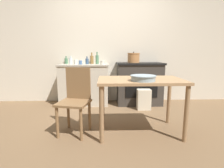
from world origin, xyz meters
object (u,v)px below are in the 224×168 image
(bottle_center, at_px, (87,61))
(cup_center_right, at_px, (103,63))
(chair, at_px, (76,98))
(bottle_left, at_px, (71,61))
(work_table, at_px, (140,87))
(cup_right, at_px, (80,62))
(bottle_center_left, at_px, (97,59))
(flour_sack, at_px, (144,99))
(bottle_far_left, at_px, (92,59))
(stock_pot, at_px, (134,58))
(stove, at_px, (139,83))
(cup_mid_right, at_px, (76,62))
(bottle_mid_left, at_px, (66,61))
(mixing_bowl_large, at_px, (143,78))

(bottle_center, xyz_separation_m, cup_center_right, (0.34, -0.23, -0.02))
(chair, height_order, bottle_left, bottle_left)
(work_table, xyz_separation_m, cup_right, (-1.01, 1.40, 0.26))
(chair, height_order, cup_right, cup_right)
(bottle_center, bearing_deg, bottle_center_left, 7.91)
(work_table, xyz_separation_m, flour_sack, (0.28, 1.00, -0.45))
(bottle_center_left, bearing_deg, flour_sack, -29.36)
(flour_sack, height_order, bottle_left, bottle_left)
(bottle_far_left, xyz_separation_m, cup_right, (-0.22, -0.20, -0.06))
(stock_pot, xyz_separation_m, bottle_center, (-1.00, 0.11, -0.07))
(cup_center_right, bearing_deg, bottle_far_left, 126.57)
(stock_pot, relative_size, bottle_left, 1.49)
(chair, bearing_deg, bottle_left, 116.54)
(stove, height_order, cup_center_right, cup_center_right)
(bottle_far_left, xyz_separation_m, cup_mid_right, (-0.33, -0.19, -0.05))
(stock_pot, bearing_deg, chair, -126.58)
(bottle_left, bearing_deg, chair, -76.99)
(stock_pot, bearing_deg, stove, 12.11)
(chair, height_order, stock_pot, stock_pot)
(flour_sack, relative_size, bottle_mid_left, 2.38)
(stove, distance_m, cup_right, 1.34)
(bottle_far_left, bearing_deg, cup_right, -138.42)
(bottle_left, xyz_separation_m, cup_mid_right, (0.12, -0.08, -0.02))
(flour_sack, bearing_deg, mixing_bowl_large, -103.30)
(mixing_bowl_large, height_order, bottle_left, bottle_left)
(bottle_center, bearing_deg, mixing_bowl_large, -62.19)
(mixing_bowl_large, distance_m, cup_mid_right, 1.93)
(cup_center_right, relative_size, cup_mid_right, 0.88)
(bottle_left, height_order, bottle_center, bottle_left)
(stock_pot, bearing_deg, bottle_left, 176.19)
(flour_sack, relative_size, mixing_bowl_large, 1.24)
(bottle_far_left, bearing_deg, flour_sack, -29.26)
(work_table, relative_size, cup_right, 13.74)
(bottle_mid_left, bearing_deg, work_table, -50.24)
(work_table, xyz_separation_m, stock_pot, (0.12, 1.40, 0.36))
(bottle_left, height_order, cup_mid_right, bottle_left)
(bottle_center_left, distance_m, cup_right, 0.38)
(stove, relative_size, mixing_bowl_large, 3.04)
(stove, height_order, work_table, stove)
(bottle_left, bearing_deg, flour_sack, -17.76)
(mixing_bowl_large, bearing_deg, stove, 80.92)
(mixing_bowl_large, xyz_separation_m, bottle_left, (-1.23, 1.65, 0.14))
(bottle_left, bearing_deg, mixing_bowl_large, -53.40)
(work_table, bearing_deg, chair, 177.59)
(stove, distance_m, bottle_far_left, 1.17)
(chair, bearing_deg, flour_sack, 53.12)
(chair, height_order, bottle_far_left, bottle_far_left)
(bottle_center_left, xyz_separation_m, cup_mid_right, (-0.45, -0.12, -0.05))
(mixing_bowl_large, distance_m, cup_center_right, 1.54)
(bottle_center, bearing_deg, bottle_left, -177.34)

